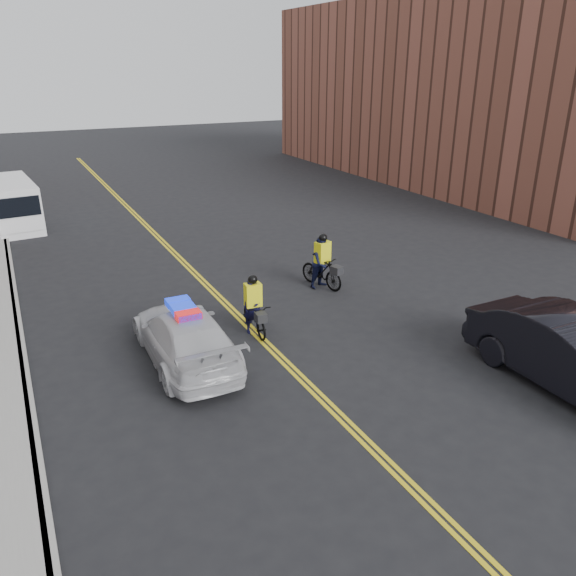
{
  "coord_description": "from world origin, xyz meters",
  "views": [
    {
      "loc": [
        -5.68,
        -10.77,
        7.16
      ],
      "look_at": [
        0.93,
        2.24,
        1.3
      ],
      "focal_mm": 35.0,
      "sensor_mm": 36.0,
      "label": 1
    }
  ],
  "objects_px": {
    "dark_sedan": "(574,355)",
    "cyclist_far": "(322,266)",
    "cargo_van": "(13,205)",
    "cyclist_near": "(254,313)",
    "police_cruiser": "(185,336)"
  },
  "relations": [
    {
      "from": "cargo_van",
      "to": "cyclist_near",
      "type": "distance_m",
      "value": 16.21
    },
    {
      "from": "cargo_van",
      "to": "cyclist_far",
      "type": "xyz_separation_m",
      "value": [
        8.99,
        -13.09,
        -0.3
      ]
    },
    {
      "from": "dark_sedan",
      "to": "cyclist_far",
      "type": "height_order",
      "value": "cyclist_far"
    },
    {
      "from": "cargo_van",
      "to": "dark_sedan",
      "type": "bearing_deg",
      "value": -67.74
    },
    {
      "from": "cyclist_far",
      "to": "cargo_van",
      "type": "bearing_deg",
      "value": 109.28
    },
    {
      "from": "cyclist_near",
      "to": "cyclist_far",
      "type": "bearing_deg",
      "value": 35.87
    },
    {
      "from": "cargo_van",
      "to": "cyclist_far",
      "type": "bearing_deg",
      "value": -60.43
    },
    {
      "from": "police_cruiser",
      "to": "dark_sedan",
      "type": "bearing_deg",
      "value": 145.83
    },
    {
      "from": "police_cruiser",
      "to": "cyclist_near",
      "type": "xyz_separation_m",
      "value": [
        2.22,
        0.73,
        -0.1
      ]
    },
    {
      "from": "dark_sedan",
      "to": "cyclist_near",
      "type": "relative_size",
      "value": 2.93
    },
    {
      "from": "police_cruiser",
      "to": "cargo_van",
      "type": "height_order",
      "value": "cargo_van"
    },
    {
      "from": "cyclist_near",
      "to": "cargo_van",
      "type": "bearing_deg",
      "value": 114.12
    },
    {
      "from": "dark_sedan",
      "to": "cargo_van",
      "type": "distance_m",
      "value": 23.99
    },
    {
      "from": "dark_sedan",
      "to": "cargo_van",
      "type": "xyz_separation_m",
      "value": [
        -10.95,
        21.34,
        0.18
      ]
    },
    {
      "from": "dark_sedan",
      "to": "police_cruiser",
      "type": "bearing_deg",
      "value": 144.75
    }
  ]
}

